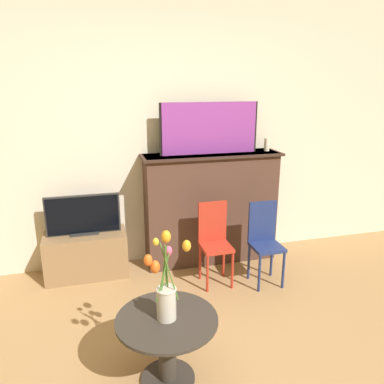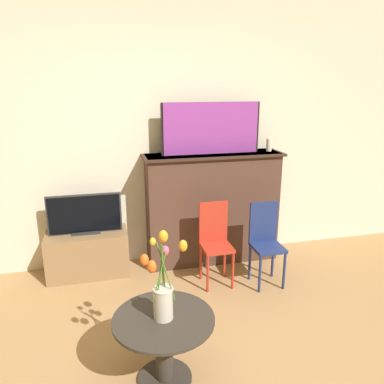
% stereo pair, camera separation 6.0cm
% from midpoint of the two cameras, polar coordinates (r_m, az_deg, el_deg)
% --- Properties ---
extents(wall_back, '(8.00, 0.06, 2.70)m').
position_cam_midpoint_polar(wall_back, '(3.78, -4.04, 9.19)').
color(wall_back, beige).
rests_on(wall_back, ground).
extents(fireplace_mantel, '(1.41, 0.37, 1.14)m').
position_cam_midpoint_polar(fireplace_mantel, '(3.87, 3.59, -2.27)').
color(fireplace_mantel, '#4C3328').
rests_on(fireplace_mantel, ground).
extents(painting, '(0.99, 0.03, 0.50)m').
position_cam_midpoint_polar(painting, '(3.69, 3.43, 9.67)').
color(painting, black).
rests_on(painting, fireplace_mantel).
extents(mantel_candle, '(0.06, 0.06, 0.13)m').
position_cam_midpoint_polar(mantel_candle, '(3.94, 12.09, 7.06)').
color(mantel_candle, silver).
rests_on(mantel_candle, fireplace_mantel).
extents(tv_stand, '(0.77, 0.36, 0.43)m').
position_cam_midpoint_polar(tv_stand, '(3.82, -15.12, -9.05)').
color(tv_stand, olive).
rests_on(tv_stand, ground).
extents(tv_monitor, '(0.69, 0.12, 0.38)m').
position_cam_midpoint_polar(tv_monitor, '(3.68, -15.58, -3.35)').
color(tv_monitor, '#2D2D2D').
rests_on(tv_monitor, tv_stand).
extents(chair_red, '(0.27, 0.27, 0.77)m').
position_cam_midpoint_polar(chair_red, '(3.48, 4.04, -7.07)').
color(chair_red, '#B22D1E').
rests_on(chair_red, ground).
extents(chair_blue, '(0.27, 0.27, 0.77)m').
position_cam_midpoint_polar(chair_blue, '(3.54, 11.62, -6.97)').
color(chair_blue, navy).
rests_on(chair_blue, ground).
extents(side_table, '(0.62, 0.62, 0.45)m').
position_cam_midpoint_polar(side_table, '(2.48, -3.54, -21.52)').
color(side_table, '#332D28').
rests_on(side_table, ground).
extents(vase_tulips, '(0.27, 0.21, 0.52)m').
position_cam_midpoint_polar(vase_tulips, '(2.29, -3.76, -14.57)').
color(vase_tulips, beige).
rests_on(vase_tulips, side_table).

